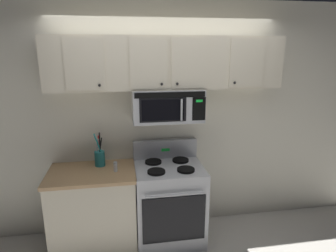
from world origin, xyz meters
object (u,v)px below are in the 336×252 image
(stove_range, at_px, (169,201))
(utensil_crock_teal, at_px, (100,157))
(salt_shaker, at_px, (115,167))
(over_range_microwave, at_px, (167,105))

(stove_range, bearing_deg, utensil_crock_teal, 168.52)
(stove_range, relative_size, salt_shaker, 10.39)
(stove_range, xyz_separation_m, salt_shaker, (-0.59, -0.04, 0.49))
(utensil_crock_teal, bearing_deg, stove_range, -11.48)
(salt_shaker, bearing_deg, utensil_crock_teal, 132.04)
(stove_range, height_order, over_range_microwave, over_range_microwave)
(utensil_crock_teal, relative_size, salt_shaker, 3.65)
(over_range_microwave, xyz_separation_m, salt_shaker, (-0.58, -0.15, -0.62))
(utensil_crock_teal, bearing_deg, over_range_microwave, -2.83)
(over_range_microwave, relative_size, salt_shaker, 7.05)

